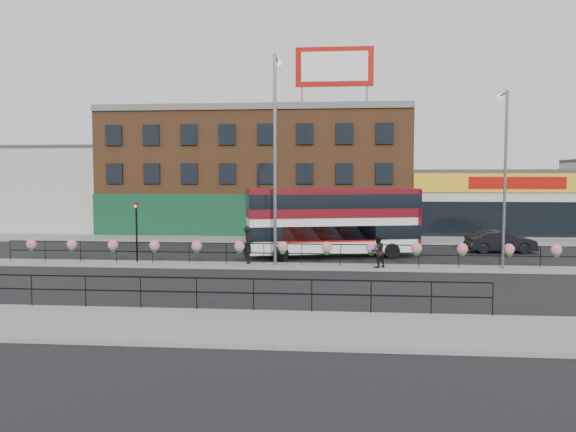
# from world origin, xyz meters

# --- Properties ---
(ground) EXTENTS (120.00, 120.00, 0.00)m
(ground) POSITION_xyz_m (0.00, 0.00, 0.00)
(ground) COLOR black
(ground) RESTS_ON ground
(south_pavement) EXTENTS (60.00, 4.00, 0.15)m
(south_pavement) POSITION_xyz_m (0.00, -12.00, 0.07)
(south_pavement) COLOR gray
(south_pavement) RESTS_ON ground
(north_pavement) EXTENTS (60.00, 4.00, 0.15)m
(north_pavement) POSITION_xyz_m (0.00, 12.00, 0.07)
(north_pavement) COLOR gray
(north_pavement) RESTS_ON ground
(median) EXTENTS (60.00, 1.60, 0.15)m
(median) POSITION_xyz_m (0.00, 0.00, 0.07)
(median) COLOR gray
(median) RESTS_ON ground
(yellow_line_inner) EXTENTS (60.00, 0.10, 0.01)m
(yellow_line_inner) POSITION_xyz_m (0.00, -9.70, 0.01)
(yellow_line_inner) COLOR gold
(yellow_line_inner) RESTS_ON ground
(yellow_line_outer) EXTENTS (60.00, 0.10, 0.01)m
(yellow_line_outer) POSITION_xyz_m (0.00, -9.88, 0.01)
(yellow_line_outer) COLOR gold
(yellow_line_outer) RESTS_ON ground
(brick_building) EXTENTS (25.00, 12.21, 10.30)m
(brick_building) POSITION_xyz_m (-4.00, 19.96, 5.13)
(brick_building) COLOR brown
(brick_building) RESTS_ON ground
(supermarket) EXTENTS (15.00, 12.25, 5.30)m
(supermarket) POSITION_xyz_m (16.00, 19.90, 2.65)
(supermarket) COLOR silver
(supermarket) RESTS_ON ground
(warehouse_west) EXTENTS (15.50, 12.00, 7.30)m
(warehouse_west) POSITION_xyz_m (-24.25, 20.00, 3.65)
(warehouse_west) COLOR #B6B6B1
(warehouse_west) RESTS_ON ground
(billboard) EXTENTS (6.00, 0.29, 4.40)m
(billboard) POSITION_xyz_m (2.50, 14.99, 13.18)
(billboard) COLOR #A90A04
(billboard) RESTS_ON brick_building
(median_railing) EXTENTS (30.04, 0.56, 1.23)m
(median_railing) POSITION_xyz_m (-0.00, 0.00, 1.05)
(median_railing) COLOR black
(median_railing) RESTS_ON median
(south_railing) EXTENTS (20.04, 0.05, 1.12)m
(south_railing) POSITION_xyz_m (-2.00, -10.10, 0.96)
(south_railing) COLOR black
(south_railing) RESTS_ON south_pavement
(double_decker_bus) EXTENTS (10.33, 4.79, 4.06)m
(double_decker_bus) POSITION_xyz_m (2.59, 3.97, 2.50)
(double_decker_bus) COLOR white
(double_decker_bus) RESTS_ON ground
(car) EXTENTS (2.15, 4.48, 1.40)m
(car) POSITION_xyz_m (13.01, 7.01, 0.70)
(car) COLOR black
(car) RESTS_ON ground
(pedestrian_a) EXTENTS (0.94, 0.81, 1.97)m
(pedestrian_a) POSITION_xyz_m (-1.89, 0.37, 1.13)
(pedestrian_a) COLOR black
(pedestrian_a) RESTS_ON median
(pedestrian_b) EXTENTS (1.41, 1.40, 1.65)m
(pedestrian_b) POSITION_xyz_m (4.88, -0.46, 0.98)
(pedestrian_b) COLOR black
(pedestrian_b) RESTS_ON median
(lamp_column_west) EXTENTS (0.39, 1.91, 10.89)m
(lamp_column_west) POSITION_xyz_m (-0.39, 0.19, 6.60)
(lamp_column_west) COLOR slate
(lamp_column_west) RESTS_ON median
(lamp_column_east) EXTENTS (0.32, 1.55, 8.85)m
(lamp_column_east) POSITION_xyz_m (11.12, 0.05, 5.40)
(lamp_column_east) COLOR slate
(lamp_column_east) RESTS_ON median
(traffic_light_median) EXTENTS (0.15, 0.28, 3.65)m
(traffic_light_median) POSITION_xyz_m (-8.00, 0.39, 2.47)
(traffic_light_median) COLOR black
(traffic_light_median) RESTS_ON median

